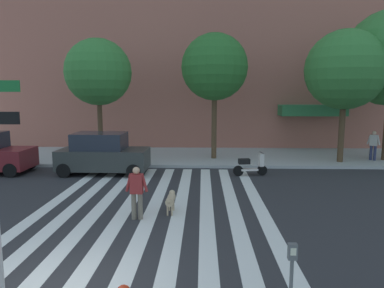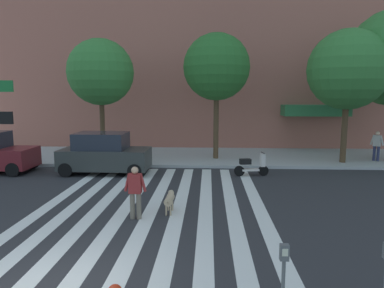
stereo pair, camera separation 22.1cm
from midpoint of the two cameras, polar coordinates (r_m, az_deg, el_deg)
The scene contains 12 objects.
ground_plane at distance 12.83m, azimuth -11.58°, elevation -9.33°, with size 160.00×160.00×0.00m, color #2B2B2D.
sidewalk_far at distance 21.30m, azimuth -5.72°, elevation -1.97°, with size 80.00×6.00×0.15m, color #A7A9A7.
crosswalk_stripes at distance 12.57m, azimuth -5.58°, elevation -9.55°, with size 7.65×11.18×0.01m.
parking_meter_curbside at distance 6.07m, azimuth 15.77°, elevation -19.64°, with size 0.14×0.11×1.36m.
parked_car_behind_first at distance 17.33m, azimuth -13.76°, elevation -1.57°, with size 4.24×2.02×1.98m.
parked_scooter at distance 16.63m, azimuth 10.06°, elevation -3.53°, with size 1.63×0.55×1.11m.
street_tree_nearest at distance 20.37m, azimuth -14.39°, elevation 11.25°, with size 3.67×3.67×6.69m.
street_tree_middle at distance 19.87m, azimuth 4.36°, elevation 12.37°, with size 3.71×3.71×7.00m.
street_tree_further at distance 20.36m, azimuth 24.40°, elevation 10.97°, with size 4.18×4.18×7.02m.
pedestrian_dog_walker at distance 10.88m, azimuth -8.66°, elevation -7.37°, with size 0.71×0.25×1.64m.
dog_on_leash at distance 11.46m, azimuth -3.12°, elevation -8.98°, with size 0.28×1.08×0.65m.
pedestrian_bystander at distance 21.76m, azimuth 28.18°, elevation -0.03°, with size 0.61×0.50×1.64m.
Camera 2 is at (3.21, -5.95, 3.84)m, focal length 32.70 mm.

